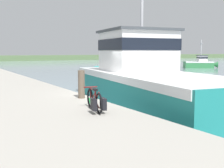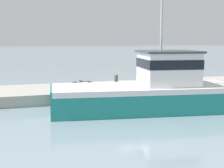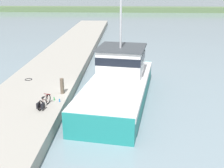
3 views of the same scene
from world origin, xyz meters
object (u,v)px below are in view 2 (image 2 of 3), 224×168
mooring_post (116,82)px  fishing_boat_main (155,89)px  water_bottle_on_curb (98,89)px  water_bottle_by_bike (97,90)px  bicycle_touring (80,86)px

mooring_post → fishing_boat_main: bearing=16.2°
water_bottle_on_curb → water_bottle_by_bike: size_ratio=1.07×
fishing_boat_main → water_bottle_on_curb: size_ratio=63.80×
water_bottle_on_curb → water_bottle_by_bike: bearing=-29.3°
mooring_post → bicycle_touring: bearing=-104.7°
fishing_boat_main → water_bottle_by_bike: bearing=-136.6°
fishing_boat_main → water_bottle_by_bike: (-3.67, -2.53, -0.44)m
mooring_post → water_bottle_by_bike: size_ratio=5.40×
mooring_post → water_bottle_on_curb: 1.31m
bicycle_touring → mooring_post: (0.63, 2.39, 0.22)m
water_bottle_on_curb → bicycle_touring: bearing=-106.9°
fishing_boat_main → mooring_post: 3.95m
bicycle_touring → water_bottle_by_bike: (0.76, 0.96, -0.21)m
bicycle_touring → water_bottle_on_curb: size_ratio=7.61×
water_bottle_on_curb → fishing_boat_main: bearing=29.6°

